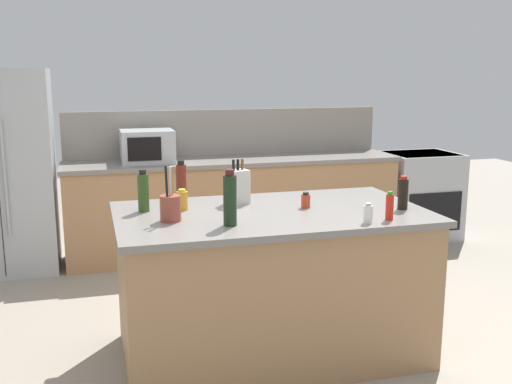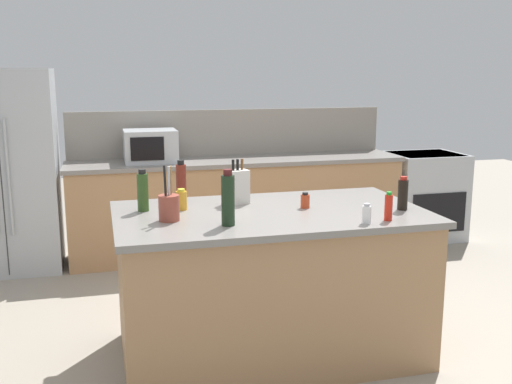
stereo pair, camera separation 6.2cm
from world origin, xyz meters
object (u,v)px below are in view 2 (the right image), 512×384
(vinegar_bottle, at_px, (181,183))
(olive_oil_bottle, at_px, (143,191))
(salt_shaker, at_px, (367,214))
(hot_sauce_bottle, at_px, (389,207))
(utensil_crock, at_px, (169,207))
(knife_block, at_px, (238,186))
(refrigerator, at_px, (7,171))
(range_oven, at_px, (423,195))
(microwave, at_px, (150,146))
(honey_jar, at_px, (182,200))
(wine_bottle, at_px, (228,199))
(soy_sauce_bottle, at_px, (403,194))
(spice_jar_paprika, at_px, (305,201))

(vinegar_bottle, relative_size, olive_oil_bottle, 1.08)
(salt_shaker, xyz_separation_m, hot_sauce_bottle, (0.15, 0.03, 0.03))
(utensil_crock, bearing_deg, knife_block, 35.36)
(utensil_crock, bearing_deg, hot_sauce_bottle, -14.49)
(refrigerator, bearing_deg, utensil_crock, -63.15)
(hot_sauce_bottle, distance_m, vinegar_bottle, 1.34)
(range_oven, relative_size, utensil_crock, 2.87)
(refrigerator, height_order, vinegar_bottle, refrigerator)
(microwave, bearing_deg, honey_jar, -89.64)
(refrigerator, distance_m, wine_bottle, 2.93)
(salt_shaker, xyz_separation_m, vinegar_bottle, (-0.93, 0.82, 0.08))
(hot_sauce_bottle, bearing_deg, knife_block, 138.18)
(knife_block, relative_size, wine_bottle, 0.92)
(soy_sauce_bottle, bearing_deg, knife_block, 155.33)
(honey_jar, bearing_deg, wine_bottle, -65.87)
(microwave, xyz_separation_m, olive_oil_bottle, (-0.22, -2.00, -0.03))
(range_oven, xyz_separation_m, honey_jar, (-2.88, -2.03, 0.53))
(range_oven, relative_size, wine_bottle, 2.90)
(utensil_crock, relative_size, hot_sauce_bottle, 1.90)
(range_oven, distance_m, utensil_crock, 3.80)
(salt_shaker, bearing_deg, olive_oil_bottle, 152.07)
(knife_block, height_order, utensil_crock, utensil_crock)
(knife_block, bearing_deg, soy_sauce_bottle, -39.59)
(microwave, relative_size, utensil_crock, 1.51)
(microwave, distance_m, soy_sauce_bottle, 2.72)
(hot_sauce_bottle, bearing_deg, spice_jar_paprika, 130.09)
(hot_sauce_bottle, xyz_separation_m, honey_jar, (-1.11, 0.57, -0.02))
(vinegar_bottle, height_order, soy_sauce_bottle, vinegar_bottle)
(vinegar_bottle, bearing_deg, microwave, 91.32)
(olive_oil_bottle, bearing_deg, wine_bottle, -47.66)
(microwave, bearing_deg, spice_jar_paprika, -70.49)
(wine_bottle, xyz_separation_m, vinegar_bottle, (-0.17, 0.66, -0.02))
(range_oven, bearing_deg, wine_bottle, -137.32)
(spice_jar_paprika, bearing_deg, range_oven, 45.68)
(wine_bottle, bearing_deg, honey_jar, 114.13)
(utensil_crock, bearing_deg, wine_bottle, -31.80)
(salt_shaker, distance_m, wine_bottle, 0.79)
(hot_sauce_bottle, relative_size, spice_jar_paprika, 1.70)
(microwave, height_order, spice_jar_paprika, microwave)
(range_oven, bearing_deg, salt_shaker, -126.08)
(salt_shaker, distance_m, soy_sauce_bottle, 0.45)
(knife_block, xyz_separation_m, soy_sauce_bottle, (0.95, -0.43, -0.01))
(hot_sauce_bottle, distance_m, spice_jar_paprika, 0.56)
(utensil_crock, xyz_separation_m, hot_sauce_bottle, (1.22, -0.32, -0.00))
(range_oven, height_order, honey_jar, honey_jar)
(salt_shaker, distance_m, spice_jar_paprika, 0.50)
(salt_shaker, xyz_separation_m, wine_bottle, (-0.76, 0.16, 0.10))
(knife_block, height_order, salt_shaker, knife_block)
(refrigerator, bearing_deg, soy_sauce_bottle, -42.86)
(soy_sauce_bottle, bearing_deg, microwave, 119.41)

